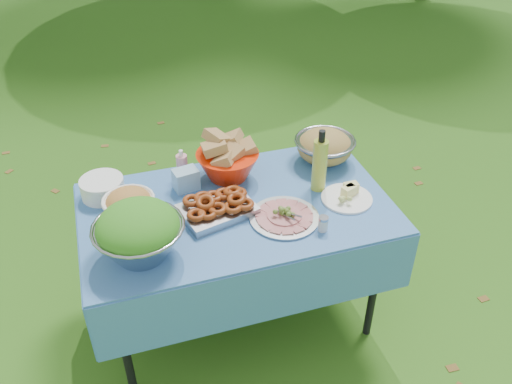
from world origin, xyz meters
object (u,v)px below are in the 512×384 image
Objects in this scene: picnic_table at (238,265)px; oil_bottle at (320,161)px; charcuterie_platter at (284,212)px; pasta_bowl_steel at (325,146)px; salad_bowl at (139,232)px; plate_stack at (102,188)px; bread_bowl at (228,159)px.

oil_bottle is (0.43, 0.03, 0.54)m from picnic_table.
charcuterie_platter is (0.19, -0.15, 0.42)m from picnic_table.
pasta_bowl_steel reaches higher than charcuterie_platter.
pasta_bowl_steel is at bearing 24.05° from salad_bowl.
oil_bottle is at bearing -119.48° from pasta_bowl_steel.
charcuterie_platter is at bearing -143.66° from oil_bottle.
oil_bottle reaches higher than plate_stack.
bread_bowl is 0.47m from oil_bottle.
bread_bowl is (0.50, 0.46, -0.02)m from salad_bowl.
bread_bowl is 1.00× the size of pasta_bowl_steel.
pasta_bowl_steel is 0.98× the size of oil_bottle.
oil_bottle reaches higher than bread_bowl.
picnic_table is at bearing 22.99° from salad_bowl.
salad_bowl is 1.19× the size of bread_bowl.
salad_bowl reaches higher than bread_bowl.
bread_bowl is 0.53m from pasta_bowl_steel.
oil_bottle is (1.02, -0.26, 0.12)m from plate_stack.
salad_bowl reaches higher than picnic_table.
pasta_bowl_steel is 0.28m from oil_bottle.
pasta_bowl_steel is (0.53, -0.00, -0.02)m from bread_bowl.
salad_bowl is at bearing -137.46° from bread_bowl.
plate_stack is 1.06m from oil_bottle.
oil_bottle is (-0.13, -0.24, 0.08)m from pasta_bowl_steel.
charcuterie_platter is at bearing 4.21° from salad_bowl.
picnic_table is 4.59× the size of bread_bowl.
picnic_table is 0.55m from bread_bowl.
plate_stack is 1.16m from pasta_bowl_steel.
charcuterie_platter is 0.33m from oil_bottle.
pasta_bowl_steel is at bearing -1.12° from plate_stack.
bread_bowl is at bearing 110.69° from charcuterie_platter.
picnic_table is 4.59× the size of pasta_bowl_steel.
salad_bowl is 0.93m from oil_bottle.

